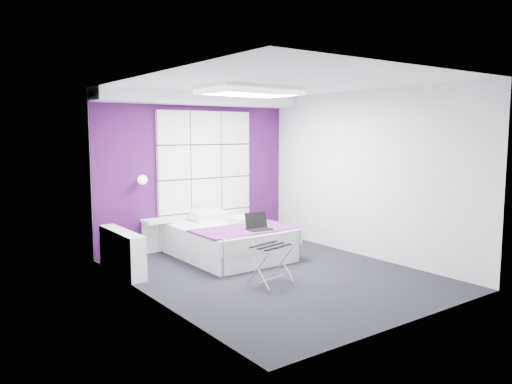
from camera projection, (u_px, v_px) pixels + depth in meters
floor at (275, 274)px, 6.90m from camera, size 4.40×4.40×0.00m
ceiling at (276, 83)px, 6.59m from camera, size 4.40×4.40×0.00m
wall_back at (196, 171)px, 8.51m from camera, size 3.60×0.00×3.60m
wall_left at (152, 190)px, 5.69m from camera, size 0.00×4.40×4.40m
wall_right at (366, 174)px, 7.80m from camera, size 0.00×4.40×4.40m
accent_wall at (196, 171)px, 8.50m from camera, size 3.58×0.02×2.58m
soffit at (202, 99)px, 8.17m from camera, size 3.58×0.50×0.20m
headboard at (205, 178)px, 8.57m from camera, size 1.80×0.08×2.30m
skylight at (250, 90)px, 7.08m from camera, size 1.36×0.86×0.12m
wall_lamp at (142, 179)px, 7.80m from camera, size 0.15×0.15×0.15m
radiator at (122, 252)px, 6.92m from camera, size 0.22×1.20×0.60m
bed at (228, 239)px, 7.86m from camera, size 1.53×1.84×0.65m
nightstand at (157, 221)px, 7.98m from camera, size 0.44×0.35×0.05m
luggage_rack at (271, 264)px, 6.46m from camera, size 0.51×0.37×0.50m
laptop at (257, 226)px, 7.40m from camera, size 0.36×0.25×0.26m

